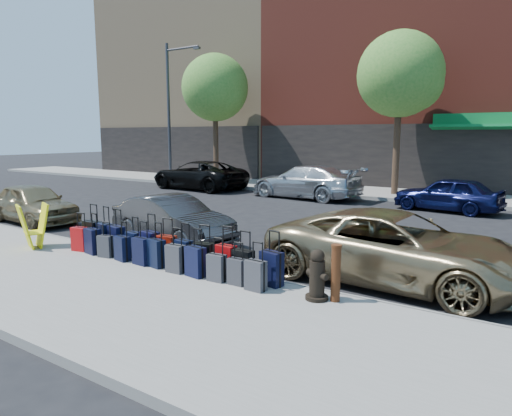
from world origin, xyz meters
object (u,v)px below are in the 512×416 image
Objects in this scene: suitcase_front_5 at (166,250)px; car_far_2 at (448,194)px; car_far_1 at (306,182)px; display_rack at (34,227)px; car_near_2 at (396,248)px; car_far_0 at (199,175)px; tree_center at (403,77)px; tree_left at (217,89)px; bollard at (336,272)px; fire_hydrant at (317,276)px; streetlight at (171,104)px; car_near_1 at (172,219)px; car_near_0 at (33,203)px.

car_far_2 reaches higher than suitcase_front_5.
display_rack is at bearing 1.40° from car_far_1.
car_near_2 is 16.59m from car_far_0.
car_near_2 is at bearing 38.99° from display_rack.
display_rack is (-4.33, -15.04, -4.74)m from tree_center.
tree_left is 6.93× the size of display_rack.
suitcase_front_5 reaches higher than bollard.
tree_left is 8.89m from car_far_1.
fire_hydrant is at bearing 163.99° from car_near_2.
bollard is at bearing -10.13° from suitcase_front_5.
streetlight is at bearing -90.10° from car_far_2.
car_far_1 is (-6.60, 11.75, 0.12)m from bollard.
tree_center is at bearing 121.04° from fire_hydrant.
display_rack is 13.99m from car_far_2.
car_near_2 reaches higher than fire_hydrant.
streetlight is 10.95m from car_far_1.
car_far_0 is at bearing 56.25° from car_near_2.
tree_center reaches higher than bollard.
tree_center is at bearing 0.00° from tree_left.
car_far_2 is (12.49, -0.36, -0.10)m from car_far_0.
bollard is 5.97m from car_near_1.
car_near_1 is (-5.60, 2.07, -0.02)m from bollard.
tree_center is 0.91× the size of streetlight.
bollard is 11.43m from car_far_2.
bollard is 0.25× the size of car_far_2.
tree_left is at bearing 180.00° from tree_center.
car_far_1 is 1.36× the size of car_far_2.
display_rack reaches higher than fire_hydrant.
fire_hydrant is 7.27m from display_rack.
car_near_2 is (0.39, 1.94, 0.05)m from bollard.
car_far_0 is at bearing 118.62° from suitcase_front_5.
car_far_1 is (0.93, 12.40, 0.09)m from display_rack.
display_rack is (-3.69, -0.71, 0.21)m from suitcase_front_5.
car_far_0 is (-1.63, 10.19, 0.11)m from car_near_0.
bollard is at bearing -46.40° from tree_left.
car_near_0 is 0.70× the size of car_far_0.
car_far_1 reaches higher than car_near_0.
suitcase_front_5 is 0.18× the size of car_far_0.
tree_left is 0.91× the size of streetlight.
car_near_1 reaches higher than bollard.
car_near_0 is at bearing 94.32° from car_near_2.
car_far_1 reaches higher than fire_hydrant.
car_near_0 is at bearing -19.27° from car_far_1.
tree_center is 13.43m from car_near_1.
car_far_1 is (6.36, -0.03, 0.00)m from car_far_0.
tree_center is at bearing 109.63° from car_far_0.
car_far_2 is (7.06, 12.07, -0.01)m from display_rack.
tree_left reaches higher than suitcase_front_5.
car_far_1 is at bearing 106.60° from display_rack.
tree_left reaches higher than car_far_2.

